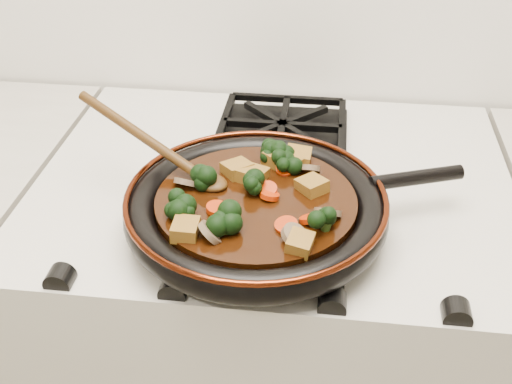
# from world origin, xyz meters

# --- Properties ---
(stove) EXTENTS (0.76, 0.60, 0.90)m
(stove) POSITION_xyz_m (0.00, 1.69, 0.45)
(stove) COLOR beige
(stove) RESTS_ON ground
(burner_grate_front) EXTENTS (0.23, 0.23, 0.03)m
(burner_grate_front) POSITION_xyz_m (0.00, 1.55, 0.91)
(burner_grate_front) COLOR black
(burner_grate_front) RESTS_ON stove
(burner_grate_back) EXTENTS (0.23, 0.23, 0.03)m
(burner_grate_back) POSITION_xyz_m (0.00, 1.83, 0.91)
(burner_grate_back) COLOR black
(burner_grate_back) RESTS_ON stove
(skillet) EXTENTS (0.48, 0.37, 0.05)m
(skillet) POSITION_xyz_m (-0.01, 1.55, 0.94)
(skillet) COLOR black
(skillet) RESTS_ON burner_grate_front
(braising_sauce) EXTENTS (0.28, 0.28, 0.02)m
(braising_sauce) POSITION_xyz_m (-0.01, 1.55, 0.95)
(braising_sauce) COLOR black
(braising_sauce) RESTS_ON skillet
(tofu_cube_0) EXTENTS (0.05, 0.05, 0.02)m
(tofu_cube_0) POSITION_xyz_m (0.06, 1.58, 0.97)
(tofu_cube_0) COLOR brown
(tofu_cube_0) RESTS_ON braising_sauce
(tofu_cube_1) EXTENTS (0.05, 0.05, 0.02)m
(tofu_cube_1) POSITION_xyz_m (0.02, 1.64, 0.97)
(tofu_cube_1) COLOR brown
(tofu_cube_1) RESTS_ON braising_sauce
(tofu_cube_2) EXTENTS (0.05, 0.05, 0.02)m
(tofu_cube_2) POSITION_xyz_m (-0.02, 1.59, 0.97)
(tofu_cube_2) COLOR brown
(tofu_cube_2) RESTS_ON braising_sauce
(tofu_cube_3) EXTENTS (0.04, 0.04, 0.02)m
(tofu_cube_3) POSITION_xyz_m (0.04, 1.65, 0.97)
(tofu_cube_3) COLOR brown
(tofu_cube_3) RESTS_ON braising_sauce
(tofu_cube_4) EXTENTS (0.04, 0.04, 0.02)m
(tofu_cube_4) POSITION_xyz_m (0.06, 1.45, 0.97)
(tofu_cube_4) COLOR brown
(tofu_cube_4) RESTS_ON braising_sauce
(tofu_cube_5) EXTENTS (0.05, 0.05, 0.03)m
(tofu_cube_5) POSITION_xyz_m (0.01, 1.64, 0.97)
(tofu_cube_5) COLOR brown
(tofu_cube_5) RESTS_ON braising_sauce
(tofu_cube_6) EXTENTS (0.05, 0.05, 0.02)m
(tofu_cube_6) POSITION_xyz_m (-0.05, 1.61, 0.97)
(tofu_cube_6) COLOR brown
(tofu_cube_6) RESTS_ON braising_sauce
(tofu_cube_7) EXTENTS (0.03, 0.04, 0.02)m
(tofu_cube_7) POSITION_xyz_m (-0.09, 1.46, 0.97)
(tofu_cube_7) COLOR brown
(tofu_cube_7) RESTS_ON braising_sauce
(broccoli_floret_0) EXTENTS (0.06, 0.06, 0.07)m
(broccoli_floret_0) POSITION_xyz_m (0.09, 1.49, 0.97)
(broccoli_floret_0) COLOR black
(broccoli_floret_0) RESTS_ON braising_sauce
(broccoli_floret_1) EXTENTS (0.08, 0.08, 0.05)m
(broccoli_floret_1) POSITION_xyz_m (0.00, 1.65, 0.97)
(broccoli_floret_1) COLOR black
(broccoli_floret_1) RESTS_ON braising_sauce
(broccoli_floret_2) EXTENTS (0.07, 0.06, 0.07)m
(broccoli_floret_2) POSITION_xyz_m (0.01, 1.65, 0.97)
(broccoli_floret_2) COLOR black
(broccoli_floret_2) RESTS_ON braising_sauce
(broccoli_floret_3) EXTENTS (0.08, 0.08, 0.07)m
(broccoli_floret_3) POSITION_xyz_m (-0.04, 1.47, 0.97)
(broccoli_floret_3) COLOR black
(broccoli_floret_3) RESTS_ON braising_sauce
(broccoli_floret_4) EXTENTS (0.08, 0.08, 0.06)m
(broccoli_floret_4) POSITION_xyz_m (-0.11, 1.49, 0.97)
(broccoli_floret_4) COLOR black
(broccoli_floret_4) RESTS_ON braising_sauce
(broccoli_floret_5) EXTENTS (0.07, 0.07, 0.06)m
(broccoli_floret_5) POSITION_xyz_m (0.02, 1.62, 0.97)
(broccoli_floret_5) COLOR black
(broccoli_floret_5) RESTS_ON braising_sauce
(broccoli_floret_6) EXTENTS (0.07, 0.07, 0.06)m
(broccoli_floret_6) POSITION_xyz_m (-0.01, 1.56, 0.97)
(broccoli_floret_6) COLOR black
(broccoli_floret_6) RESTS_ON braising_sauce
(broccoli_floret_7) EXTENTS (0.09, 0.09, 0.07)m
(broccoli_floret_7) POSITION_xyz_m (-0.08, 1.57, 0.97)
(broccoli_floret_7) COLOR black
(broccoli_floret_7) RESTS_ON braising_sauce
(carrot_coin_0) EXTENTS (0.03, 0.03, 0.02)m
(carrot_coin_0) POSITION_xyz_m (0.02, 1.62, 0.96)
(carrot_coin_0) COLOR #B52805
(carrot_coin_0) RESTS_ON braising_sauce
(carrot_coin_1) EXTENTS (0.03, 0.03, 0.02)m
(carrot_coin_1) POSITION_xyz_m (0.01, 1.55, 0.96)
(carrot_coin_1) COLOR #B52805
(carrot_coin_1) RESTS_ON braising_sauce
(carrot_coin_2) EXTENTS (0.03, 0.03, 0.01)m
(carrot_coin_2) POSITION_xyz_m (0.04, 1.48, 0.96)
(carrot_coin_2) COLOR #B52805
(carrot_coin_2) RESTS_ON braising_sauce
(carrot_coin_3) EXTENTS (0.03, 0.03, 0.02)m
(carrot_coin_3) POSITION_xyz_m (0.00, 1.56, 0.96)
(carrot_coin_3) COLOR #B52805
(carrot_coin_3) RESTS_ON braising_sauce
(carrot_coin_4) EXTENTS (0.03, 0.03, 0.02)m
(carrot_coin_4) POSITION_xyz_m (0.07, 1.50, 0.96)
(carrot_coin_4) COLOR #B52805
(carrot_coin_4) RESTS_ON braising_sauce
(carrot_coin_5) EXTENTS (0.03, 0.03, 0.01)m
(carrot_coin_5) POSITION_xyz_m (-0.06, 1.51, 0.96)
(carrot_coin_5) COLOR #B52805
(carrot_coin_5) RESTS_ON braising_sauce
(mushroom_slice_0) EXTENTS (0.04, 0.04, 0.03)m
(mushroom_slice_0) POSITION_xyz_m (0.09, 1.52, 0.97)
(mushroom_slice_0) COLOR brown
(mushroom_slice_0) RESTS_ON braising_sauce
(mushroom_slice_1) EXTENTS (0.04, 0.05, 0.03)m
(mushroom_slice_1) POSITION_xyz_m (-0.06, 1.45, 0.97)
(mushroom_slice_1) COLOR brown
(mushroom_slice_1) RESTS_ON braising_sauce
(mushroom_slice_2) EXTENTS (0.04, 0.04, 0.03)m
(mushroom_slice_2) POSITION_xyz_m (-0.11, 1.56, 0.97)
(mushroom_slice_2) COLOR brown
(mushroom_slice_2) RESTS_ON braising_sauce
(mushroom_slice_3) EXTENTS (0.04, 0.04, 0.02)m
(mushroom_slice_3) POSITION_xyz_m (0.05, 1.46, 0.97)
(mushroom_slice_3) COLOR brown
(mushroom_slice_3) RESTS_ON braising_sauce
(mushroom_slice_4) EXTENTS (0.03, 0.03, 0.03)m
(mushroom_slice_4) POSITION_xyz_m (0.06, 1.62, 0.97)
(mushroom_slice_4) COLOR brown
(mushroom_slice_4) RESTS_ON braising_sauce
(wooden_spoon) EXTENTS (0.15, 0.09, 0.25)m
(wooden_spoon) POSITION_xyz_m (-0.14, 1.60, 0.99)
(wooden_spoon) COLOR #40270D
(wooden_spoon) RESTS_ON braising_sauce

